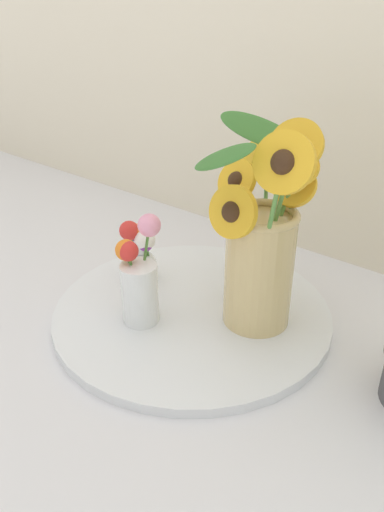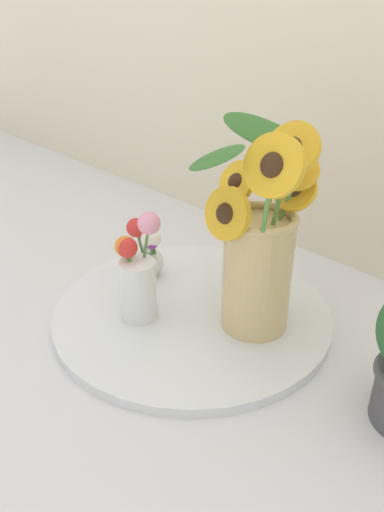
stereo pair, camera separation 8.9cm
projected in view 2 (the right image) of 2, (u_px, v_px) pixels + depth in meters
ground_plane at (188, 328)px, 0.92m from camera, size 6.00×6.00×0.00m
serving_tray at (192, 312)px, 0.95m from camera, size 0.52×0.52×0.02m
mason_jar_sunflowers at (259, 248)px, 0.83m from camera, size 0.24×0.28×0.38m
vase_small_center at (138, 277)px, 0.88m from camera, size 0.08×0.08×0.20m
vase_bulb_right at (147, 246)px, 1.01m from camera, size 0.07×0.07×0.13m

